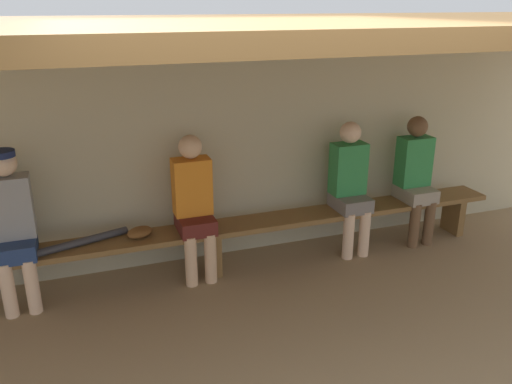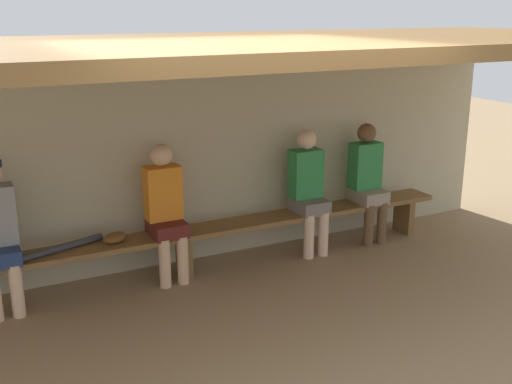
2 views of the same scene
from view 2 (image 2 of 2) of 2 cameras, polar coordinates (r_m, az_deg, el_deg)
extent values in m
plane|color=#937754|center=(5.15, -0.12, -13.69)|extent=(24.00, 24.00, 0.00)
cube|color=#B7AD8C|center=(6.47, -8.15, 3.04)|extent=(8.00, 0.20, 2.20)
cube|color=brown|center=(5.09, -3.78, 12.78)|extent=(8.00, 2.80, 0.12)
cube|color=brown|center=(6.26, -6.55, -3.74)|extent=(6.00, 0.36, 0.05)
cube|color=brown|center=(6.34, -6.48, -5.69)|extent=(0.08, 0.29, 0.41)
cube|color=brown|center=(7.66, 13.13, -2.06)|extent=(0.08, 0.29, 0.41)
cube|color=gray|center=(7.22, 10.02, -0.32)|extent=(0.32, 0.40, 0.14)
cylinder|color=brown|center=(7.14, 10.09, -2.97)|extent=(0.11, 0.11, 0.48)
cylinder|color=brown|center=(7.24, 11.24, -2.75)|extent=(0.11, 0.11, 0.48)
cube|color=#2D8442|center=(7.20, 9.78, 2.36)|extent=(0.34, 0.20, 0.52)
sphere|color=brown|center=(7.12, 9.92, 5.25)|extent=(0.21, 0.21, 0.21)
cube|color=#591E19|center=(6.15, -8.00, -3.20)|extent=(0.32, 0.40, 0.14)
cylinder|color=#DBAD84|center=(6.09, -8.20, -6.36)|extent=(0.11, 0.11, 0.48)
cylinder|color=#DBAD84|center=(6.14, -6.60, -6.08)|extent=(0.11, 0.11, 0.48)
cube|color=orange|center=(6.12, -8.37, -0.07)|extent=(0.34, 0.20, 0.52)
sphere|color=#DBAD84|center=(6.03, -8.51, 3.30)|extent=(0.21, 0.21, 0.21)
cube|color=navy|center=(5.88, -22.02, -5.24)|extent=(0.32, 0.40, 0.14)
cylinder|color=beige|center=(5.85, -20.68, -8.30)|extent=(0.11, 0.11, 0.48)
cube|color=slate|center=(6.80, 4.77, -1.18)|extent=(0.32, 0.40, 0.14)
cylinder|color=beige|center=(6.72, 4.77, -4.01)|extent=(0.11, 0.11, 0.48)
cylinder|color=beige|center=(6.81, 6.07, -3.76)|extent=(0.11, 0.11, 0.48)
cube|color=#2D8442|center=(6.77, 4.49, 1.67)|extent=(0.34, 0.20, 0.52)
sphere|color=beige|center=(6.69, 4.56, 4.73)|extent=(0.21, 0.21, 0.21)
ellipsoid|color=brown|center=(6.06, -12.56, -4.02)|extent=(0.29, 0.26, 0.09)
cylinder|color=#333338|center=(5.96, -17.21, -4.84)|extent=(0.82, 0.32, 0.07)
camera|label=1|loc=(1.45, 10.00, 10.22)|focal=37.03mm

